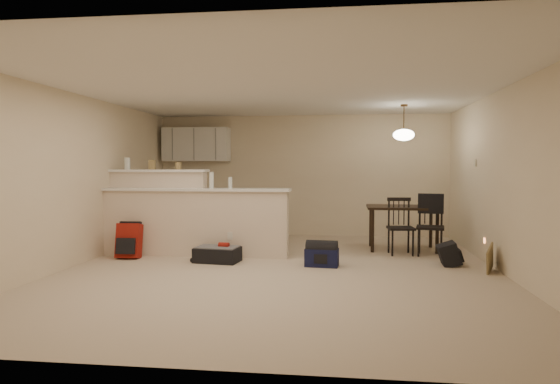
% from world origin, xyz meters
% --- Properties ---
extents(room, '(7.00, 7.02, 2.50)m').
position_xyz_m(room, '(0.00, 0.00, 1.25)').
color(room, '#C8B49A').
rests_on(room, ground).
extents(breakfast_bar, '(3.08, 0.58, 1.39)m').
position_xyz_m(breakfast_bar, '(-1.76, 0.98, 0.61)').
color(breakfast_bar, beige).
rests_on(breakfast_bar, ground).
extents(upper_cabinets, '(1.40, 0.34, 0.70)m').
position_xyz_m(upper_cabinets, '(-2.20, 3.32, 1.90)').
color(upper_cabinets, white).
rests_on(upper_cabinets, room).
extents(kitchen_counter, '(1.80, 0.60, 0.90)m').
position_xyz_m(kitchen_counter, '(-2.00, 3.19, 0.45)').
color(kitchen_counter, white).
rests_on(kitchen_counter, ground).
extents(thermostat, '(0.02, 0.12, 0.12)m').
position_xyz_m(thermostat, '(2.98, 1.55, 1.50)').
color(thermostat, beige).
rests_on(thermostat, room).
extents(jar, '(0.10, 0.10, 0.20)m').
position_xyz_m(jar, '(-2.74, 1.12, 1.49)').
color(jar, silver).
rests_on(jar, breakfast_bar).
extents(cereal_box, '(0.10, 0.07, 0.16)m').
position_xyz_m(cereal_box, '(-2.31, 1.12, 1.47)').
color(cereal_box, olive).
rests_on(cereal_box, breakfast_bar).
extents(small_box, '(0.08, 0.06, 0.12)m').
position_xyz_m(small_box, '(-1.85, 1.12, 1.45)').
color(small_box, olive).
rests_on(small_box, breakfast_bar).
extents(bottle_a, '(0.07, 0.07, 0.26)m').
position_xyz_m(bottle_a, '(-1.23, 0.90, 1.22)').
color(bottle_a, silver).
rests_on(bottle_a, breakfast_bar).
extents(bottle_b, '(0.06, 0.06, 0.18)m').
position_xyz_m(bottle_b, '(-0.92, 0.90, 1.18)').
color(bottle_b, silver).
rests_on(bottle_b, breakfast_bar).
extents(dining_table, '(1.22, 0.82, 0.76)m').
position_xyz_m(dining_table, '(1.89, 1.88, 0.67)').
color(dining_table, black).
rests_on(dining_table, ground).
extents(pendant_lamp, '(0.36, 0.36, 0.62)m').
position_xyz_m(pendant_lamp, '(1.89, 1.88, 1.99)').
color(pendant_lamp, brown).
rests_on(pendant_lamp, room).
extents(dining_chair_near, '(0.44, 0.43, 0.93)m').
position_xyz_m(dining_chair_near, '(1.80, 1.40, 0.46)').
color(dining_chair_near, black).
rests_on(dining_chair_near, ground).
extents(dining_chair_far, '(0.49, 0.48, 0.97)m').
position_xyz_m(dining_chair_far, '(2.26, 1.36, 0.49)').
color(dining_chair_far, black).
rests_on(dining_chair_far, ground).
extents(suitcase, '(0.70, 0.50, 0.22)m').
position_xyz_m(suitcase, '(-1.02, 0.41, 0.11)').
color(suitcase, black).
rests_on(suitcase, ground).
extents(red_backpack, '(0.37, 0.25, 0.54)m').
position_xyz_m(red_backpack, '(-2.48, 0.56, 0.27)').
color(red_backpack, maroon).
rests_on(red_backpack, ground).
extents(navy_duffel, '(0.49, 0.30, 0.26)m').
position_xyz_m(navy_duffel, '(0.56, 0.28, 0.13)').
color(navy_duffel, '#121639').
rests_on(navy_duffel, ground).
extents(black_daypack, '(0.27, 0.37, 0.32)m').
position_xyz_m(black_daypack, '(2.40, 0.58, 0.16)').
color(black_daypack, black).
rests_on(black_daypack, ground).
extents(cardboard_sheet, '(0.21, 0.43, 0.35)m').
position_xyz_m(cardboard_sheet, '(2.85, 0.16, 0.17)').
color(cardboard_sheet, olive).
rests_on(cardboard_sheet, ground).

